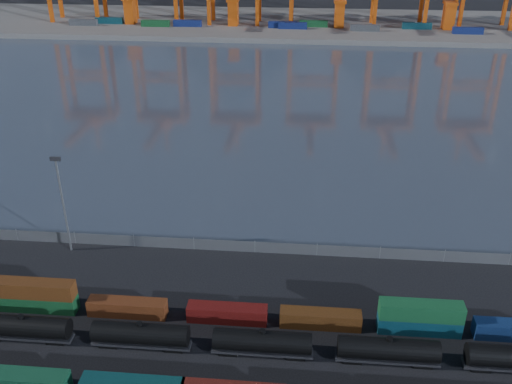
{
  "coord_description": "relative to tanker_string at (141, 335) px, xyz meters",
  "views": [
    {
      "loc": [
        7.11,
        -49.31,
        51.42
      ],
      "look_at": [
        0.0,
        30.0,
        10.0
      ],
      "focal_mm": 40.0,
      "sensor_mm": 36.0,
      "label": 1
    }
  ],
  "objects": [
    {
      "name": "ground",
      "position": [
        12.47,
        -4.93,
        -1.97
      ],
      "size": [
        700.0,
        700.0,
        0.0
      ],
      "primitive_type": "plane",
      "color": "black",
      "rests_on": "ground"
    },
    {
      "name": "harbor_water",
      "position": [
        12.47,
        100.07,
        -1.96
      ],
      "size": [
        700.0,
        700.0,
        0.0
      ],
      "primitive_type": "plane",
      "color": "#333C4A",
      "rests_on": "ground"
    },
    {
      "name": "waterfront_fence",
      "position": [
        12.47,
        23.07,
        -0.97
      ],
      "size": [
        160.12,
        0.12,
        2.2
      ],
      "color": "#595B5E",
      "rests_on": "ground"
    },
    {
      "name": "container_row_north",
      "position": [
        4.95,
        6.05,
        -0.29
      ],
      "size": [
        139.53,
        2.21,
        4.71
      ],
      "color": "navy",
      "rests_on": "ground"
    },
    {
      "name": "quay_containers",
      "position": [
        1.47,
        190.53,
        1.33
      ],
      "size": [
        172.58,
        10.99,
        2.6
      ],
      "color": "navy",
      "rests_on": "far_quay"
    },
    {
      "name": "tanker_string",
      "position": [
        0.0,
        0.0,
        0.0
      ],
      "size": [
        136.77,
        2.74,
        3.93
      ],
      "color": "black",
      "rests_on": "ground"
    },
    {
      "name": "straddle_carriers",
      "position": [
        9.97,
        195.07,
        5.85
      ],
      "size": [
        140.0,
        7.0,
        11.1
      ],
      "color": "#D34F0E",
      "rests_on": "far_quay"
    },
    {
      "name": "far_quay",
      "position": [
        12.47,
        205.07,
        -0.97
      ],
      "size": [
        700.0,
        70.0,
        2.0
      ],
      "primitive_type": "cube",
      "color": "#514F4C",
      "rests_on": "ground"
    },
    {
      "name": "yard_light_mast",
      "position": [
        -17.53,
        21.07,
        7.33
      ],
      "size": [
        1.6,
        0.4,
        16.6
      ],
      "color": "slate",
      "rests_on": "ground"
    }
  ]
}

